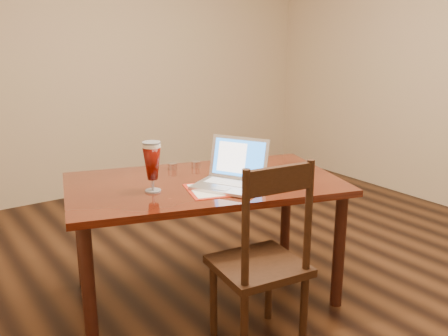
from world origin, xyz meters
TOP-DOWN VIEW (x-y plane):
  - ground at (0.00, 0.00)m, footprint 5.00×5.00m
  - room_shell at (0.00, 0.00)m, footprint 4.51×5.01m
  - dining_table at (-0.50, 0.14)m, footprint 1.78×1.31m
  - dining_chair at (-0.54, -0.46)m, footprint 0.48×0.46m

SIDE VIEW (x-z plane):
  - ground at x=0.00m, z-range 0.00..0.00m
  - dining_chair at x=-0.54m, z-range -0.03..0.99m
  - dining_table at x=-0.50m, z-range 0.15..1.18m
  - room_shell at x=0.00m, z-range 0.41..3.11m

